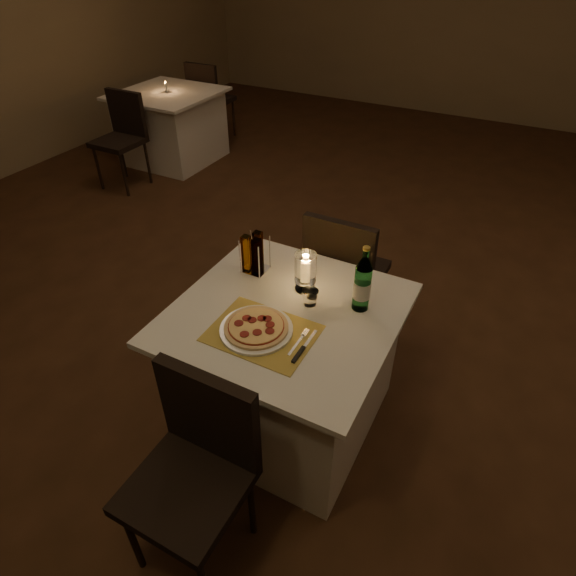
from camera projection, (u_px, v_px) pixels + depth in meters
The scene contains 17 objects.
floor at pixel (320, 332), 3.19m from camera, with size 8.00×10.00×0.02m, color #422615.
main_table at pixel (286, 367), 2.42m from camera, with size 1.00×1.00×0.74m.
chair_near at pixel (197, 458), 1.81m from camera, with size 0.42×0.42×0.90m.
chair_far at pixel (343, 267), 2.82m from camera, with size 0.42×0.42×0.90m.
placemat at pixel (262, 333), 2.08m from camera, with size 0.45×0.34×0.00m, color #B2953D.
plate at pixel (256, 329), 2.08m from camera, with size 0.32×0.32×0.01m, color white.
pizza at pixel (256, 327), 2.08m from camera, with size 0.28×0.28×0.02m.
fork at pixel (300, 340), 2.04m from camera, with size 0.02×0.18×0.00m.
knife at pixel (301, 351), 1.98m from camera, with size 0.02×0.22×0.01m.
tumbler at pixel (310, 297), 2.22m from camera, with size 0.08×0.08×0.08m, color white, non-canonical shape.
water_bottle at pixel (362, 284), 2.14m from camera, with size 0.08×0.08×0.33m.
hurricane_candle at pixel (306, 269), 2.26m from camera, with size 0.10×0.10×0.20m.
cruet_caddy at pixel (254, 255), 2.40m from camera, with size 0.12×0.12×0.21m.
neighbor_table_left at pixel (172, 127), 5.30m from camera, with size 1.00×1.00×0.74m.
neighbor_chair_la at pixel (123, 130), 4.69m from camera, with size 0.42×0.42×0.90m.
neighbor_chair_lb at pixel (208, 94), 5.70m from camera, with size 0.42×0.42×0.90m.
neighbor_candle_left at pixel (166, 87), 5.05m from camera, with size 0.03×0.03×0.11m.
Camera 1 is at (0.91, -2.20, 2.15)m, focal length 30.00 mm.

